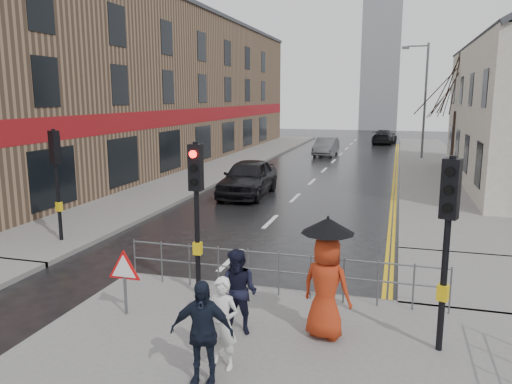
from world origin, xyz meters
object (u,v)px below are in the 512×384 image
Objects in this scene: car_parked at (248,178)px; car_mid at (326,146)px; pedestrian_a at (222,323)px; pedestrian_d at (202,333)px; pedestrian_with_umbrella at (326,275)px; pedestrian_b at (238,292)px.

car_mid is at bearing 84.91° from car_parked.
pedestrian_d is (-0.14, -0.52, 0.07)m from pedestrian_a.
pedestrian_a is 0.68× the size of pedestrian_with_umbrella.
pedestrian_b is 1.76m from pedestrian_d.
pedestrian_b is 0.38× the size of car_mid.
pedestrian_with_umbrella is (1.58, 0.28, 0.38)m from pedestrian_b.
pedestrian_a is 15.08m from car_parked.
car_parked is 17.00m from car_mid.
pedestrian_with_umbrella is 14.11m from car_parked.
car_parked is 1.16× the size of car_mid.
car_parked is at bearing 94.90° from pedestrian_d.
pedestrian_a is at bearing -133.58° from pedestrian_with_umbrella.
pedestrian_d is (-0.01, -1.76, 0.04)m from pedestrian_b.
pedestrian_a is 0.96× the size of pedestrian_b.
car_mid is (-4.24, 29.99, -0.63)m from pedestrian_with_umbrella.
pedestrian_d is 0.40× the size of car_mid.
pedestrian_a reaches higher than car_parked.
pedestrian_with_umbrella reaches higher than car_parked.
car_mid is at bearing 85.38° from pedestrian_d.
pedestrian_d is at bearing -83.28° from car_mid.
car_mid is (-2.80, 31.51, -0.21)m from pedestrian_a.
pedestrian_with_umbrella reaches higher than pedestrian_a.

